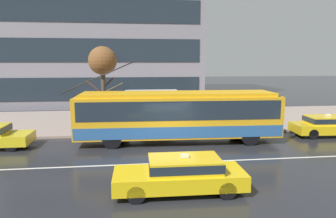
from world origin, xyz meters
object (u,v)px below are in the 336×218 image
taxi_oncoming_near (181,173)px  taxi_ahead_of_bus (329,125)px  trolleybus (178,115)px  pedestrian_at_shelter (125,116)px  street_tree_bare (103,63)px  pedestrian_approaching_curb (156,104)px  bus_shelter (151,100)px

taxi_oncoming_near → taxi_ahead_of_bus: 12.83m
taxi_oncoming_near → trolleybus: bearing=82.0°
pedestrian_at_shelter → street_tree_bare: size_ratio=0.30×
trolleybus → pedestrian_approaching_curb: size_ratio=6.54×
trolleybus → taxi_ahead_of_bus: size_ratio=2.64×
taxi_oncoming_near → taxi_ahead_of_bus: same height
bus_shelter → street_tree_bare: size_ratio=0.65×
pedestrian_at_shelter → pedestrian_approaching_curb: (2.12, 1.20, 0.56)m
taxi_oncoming_near → street_tree_bare: bearing=108.5°
pedestrian_approaching_curb → trolleybus: bearing=-75.8°
trolleybus → pedestrian_approaching_curb: (-1.00, 3.97, 0.08)m
pedestrian_approaching_curb → street_tree_bare: (-3.58, -0.06, 2.90)m
taxi_ahead_of_bus → pedestrian_approaching_curb: (-10.69, 3.71, 0.98)m
bus_shelter → pedestrian_approaching_curb: 0.52m
trolleybus → taxi_oncoming_near: 7.00m
taxi_ahead_of_bus → bus_shelter: 11.61m
trolleybus → bus_shelter: bearing=109.5°
taxi_oncoming_near → taxi_ahead_of_bus: bearing=33.8°
pedestrian_at_shelter → pedestrian_approaching_curb: pedestrian_approaching_curb is taller
taxi_oncoming_near → bus_shelter: bus_shelter is taller
taxi_ahead_of_bus → bus_shelter: bus_shelter is taller
taxi_oncoming_near → bus_shelter: bearing=91.9°
trolleybus → bus_shelter: trolleybus is taller
pedestrian_approaching_curb → taxi_ahead_of_bus: bearing=-19.1°
pedestrian_at_shelter → taxi_oncoming_near: bearing=-77.4°
trolleybus → bus_shelter: 3.96m
taxi_oncoming_near → pedestrian_at_shelter: bearing=102.6°
trolleybus → street_tree_bare: street_tree_bare is taller
bus_shelter → pedestrian_at_shelter: 2.22m
pedestrian_at_shelter → taxi_ahead_of_bus: bearing=-11.1°
pedestrian_at_shelter → street_tree_bare: 3.93m
street_tree_bare → taxi_ahead_of_bus: bearing=-14.4°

